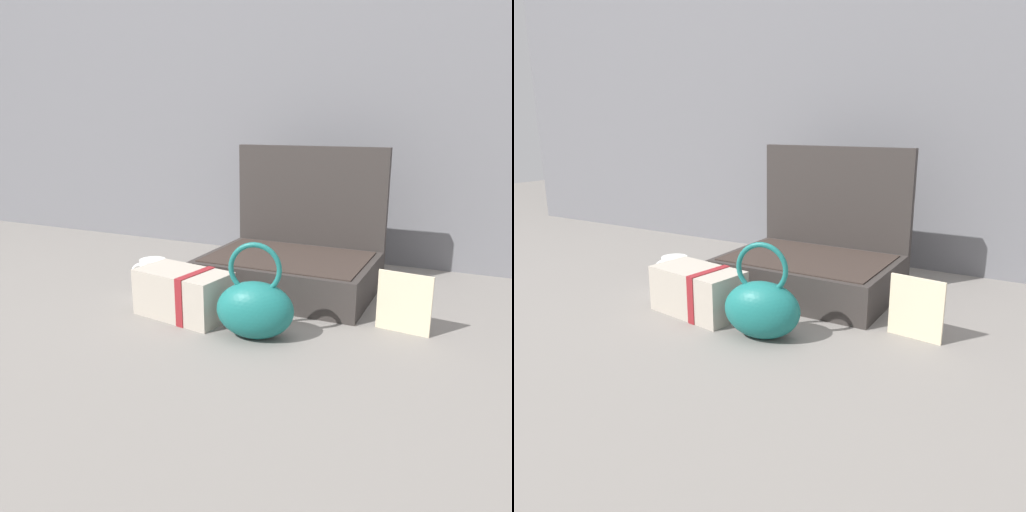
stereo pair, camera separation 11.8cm
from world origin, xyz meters
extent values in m
plane|color=slate|center=(0.00, 0.00, 0.00)|extent=(6.00, 6.00, 0.00)
cube|color=slate|center=(0.00, 0.58, 0.70)|extent=(3.20, 0.06, 1.40)
cube|color=#332D2B|center=(0.03, 0.16, 0.05)|extent=(0.45, 0.31, 0.10)
cube|color=#332823|center=(0.03, 0.16, 0.10)|extent=(0.41, 0.28, 0.00)
cube|color=#332D2B|center=(0.03, 0.32, 0.19)|extent=(0.45, 0.02, 0.39)
ellipsoid|color=#196B66|center=(0.07, -0.15, 0.06)|extent=(0.19, 0.13, 0.13)
torus|color=#196B66|center=(0.07, -0.15, 0.15)|extent=(0.12, 0.03, 0.12)
cube|color=#B2A899|center=(-0.14, -0.10, 0.06)|extent=(0.24, 0.15, 0.11)
cube|color=maroon|center=(-0.10, -0.11, 0.06)|extent=(0.04, 0.13, 0.12)
cylinder|color=white|center=(-0.29, -0.01, 0.05)|extent=(0.07, 0.07, 0.10)
torus|color=white|center=(-0.33, -0.01, 0.05)|extent=(0.07, 0.01, 0.07)
cube|color=beige|center=(0.36, 0.01, 0.07)|extent=(0.12, 0.02, 0.14)
camera|label=1|loc=(0.49, -1.06, 0.45)|focal=35.18mm
camera|label=2|loc=(0.60, -1.01, 0.45)|focal=35.18mm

